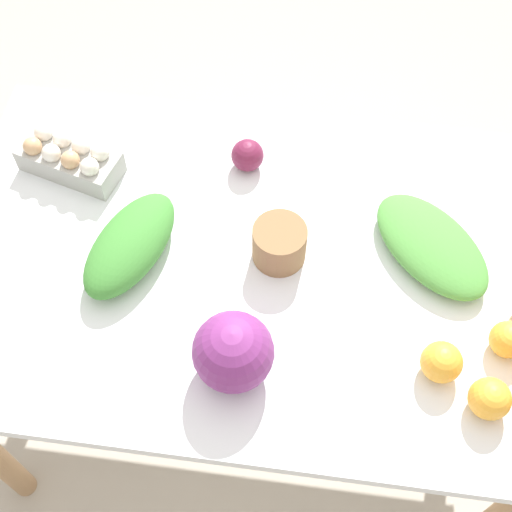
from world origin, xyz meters
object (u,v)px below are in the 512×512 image
object	(u,v)px
beet_root	(247,155)
orange_0	(508,339)
cabbage_purple	(233,352)
orange_1	(490,399)
orange_3	(441,362)
egg_carton	(69,158)
greens_bunch_kale	(130,245)
greens_bunch_chard	(431,246)
paper_bag	(279,244)

from	to	relation	value
beet_root	orange_0	size ratio (longest dim) A/B	1.01
cabbage_purple	orange_1	xyz separation A→B (m)	(-0.48, 0.01, -0.04)
orange_3	beet_root	bearing A→B (deg)	-46.15
egg_carton	greens_bunch_kale	distance (m)	0.28
orange_0	orange_1	world-z (taller)	orange_1
egg_carton	orange_1	size ratio (longest dim) A/B	3.11
orange_1	orange_3	size ratio (longest dim) A/B	0.99
greens_bunch_kale	orange_3	world-z (taller)	greens_bunch_kale
greens_bunch_chard	orange_1	xyz separation A→B (m)	(-0.11, 0.33, 0.01)
greens_bunch_chard	orange_3	xyz separation A→B (m)	(-0.02, 0.27, 0.01)
cabbage_purple	paper_bag	bearing A→B (deg)	-101.84
egg_carton	beet_root	distance (m)	0.40
beet_root	orange_1	distance (m)	0.74
beet_root	paper_bag	bearing A→B (deg)	113.22
greens_bunch_kale	beet_root	bearing A→B (deg)	-127.36
greens_bunch_chard	orange_0	bearing A→B (deg)	126.13
paper_bag	greens_bunch_chard	bearing A→B (deg)	-171.52
beet_root	greens_bunch_kale	bearing A→B (deg)	52.64
egg_carton	beet_root	world-z (taller)	egg_carton
paper_bag	orange_1	size ratio (longest dim) A/B	1.42
egg_carton	paper_bag	world-z (taller)	same
greens_bunch_kale	orange_3	bearing A→B (deg)	164.49
cabbage_purple	orange_0	xyz separation A→B (m)	(-0.52, -0.11, -0.04)
greens_bunch_kale	orange_3	distance (m)	0.67
greens_bunch_kale	beet_root	distance (m)	0.35
cabbage_purple	orange_0	distance (m)	0.54
egg_carton	orange_3	world-z (taller)	egg_carton
beet_root	orange_3	distance (m)	0.63
paper_bag	beet_root	bearing A→B (deg)	-66.78
greens_bunch_kale	orange_0	xyz separation A→B (m)	(-0.78, 0.11, -0.01)
paper_bag	greens_bunch_chard	size ratio (longest dim) A/B	0.38
greens_bunch_chard	orange_1	distance (m)	0.35
orange_3	paper_bag	bearing A→B (deg)	-33.34
greens_bunch_kale	orange_1	size ratio (longest dim) A/B	3.52
cabbage_purple	orange_0	bearing A→B (deg)	-167.67
greens_bunch_chard	greens_bunch_kale	bearing A→B (deg)	8.11
egg_carton	orange_1	world-z (taller)	egg_carton
egg_carton	orange_0	distance (m)	1.02
cabbage_purple	greens_bunch_kale	xyz separation A→B (m)	(0.25, -0.23, -0.03)
paper_bag	cabbage_purple	bearing A→B (deg)	78.16
greens_bunch_kale	egg_carton	bearing A→B (deg)	-48.03
cabbage_purple	greens_bunch_kale	distance (m)	0.34
orange_3	orange_1	bearing A→B (deg)	145.18
greens_bunch_chard	beet_root	world-z (taller)	beet_root
greens_bunch_chard	orange_1	size ratio (longest dim) A/B	3.73
paper_bag	orange_1	distance (m)	0.51
paper_bag	greens_bunch_kale	world-z (taller)	paper_bag
egg_carton	greens_bunch_chard	world-z (taller)	egg_carton
cabbage_purple	greens_bunch_chard	bearing A→B (deg)	-139.82
egg_carton	paper_bag	bearing A→B (deg)	177.26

